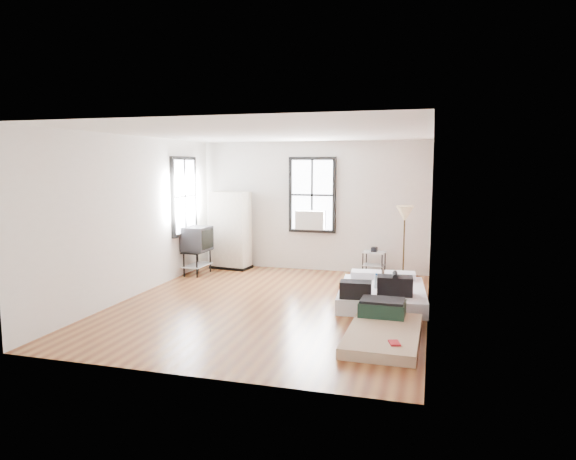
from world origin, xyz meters
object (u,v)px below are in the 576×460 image
(wardrobe, at_px, (231,230))
(side_table, at_px, (374,257))
(mattress_main, at_px, (382,293))
(tv_stand, at_px, (197,240))
(floor_lamp, at_px, (405,218))
(mattress_bare, at_px, (383,328))

(wardrobe, bearing_deg, side_table, 8.21)
(mattress_main, xyz_separation_m, tv_stand, (-3.96, 1.20, 0.56))
(floor_lamp, bearing_deg, side_table, 131.83)
(tv_stand, bearing_deg, mattress_bare, -32.56)
(wardrobe, relative_size, side_table, 2.85)
(side_table, xyz_separation_m, tv_stand, (-3.60, -0.88, 0.33))
(mattress_main, distance_m, floor_lamp, 1.80)
(mattress_bare, height_order, floor_lamp, floor_lamp)
(mattress_main, xyz_separation_m, floor_lamp, (0.27, 1.37, 1.13))
(wardrobe, distance_m, tv_stand, 0.92)
(tv_stand, bearing_deg, mattress_main, -14.29)
(wardrobe, bearing_deg, tv_stand, -111.39)
(floor_lamp, height_order, tv_stand, floor_lamp)
(floor_lamp, bearing_deg, mattress_main, -101.21)
(tv_stand, bearing_deg, wardrobe, 64.26)
(mattress_bare, bearing_deg, floor_lamp, 89.42)
(side_table, bearing_deg, tv_stand, -166.34)
(mattress_main, xyz_separation_m, mattress_bare, (0.18, -1.72, -0.05))
(side_table, bearing_deg, mattress_bare, -81.82)
(wardrobe, height_order, floor_lamp, wardrobe)
(mattress_main, distance_m, tv_stand, 4.18)
(mattress_main, height_order, wardrobe, wardrobe)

